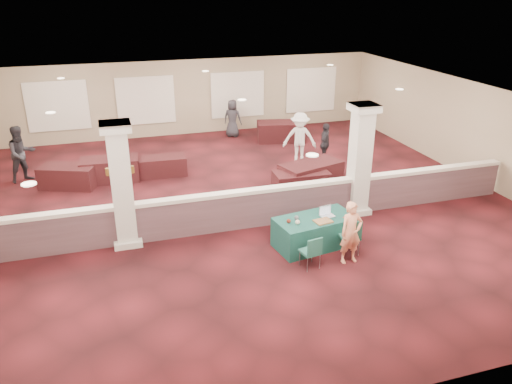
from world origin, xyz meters
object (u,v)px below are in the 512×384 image
object	(u,v)px
conf_chair_side	(312,250)
far_table_front_center	(301,182)
far_table_front_left	(69,176)
far_table_back_left	(110,169)
attendee_c	(325,144)
conf_chair_main	(351,234)
attendee_b	(300,138)
attendee_d	(232,118)
far_table_front_right	(311,175)
far_table_back_right	(281,131)
near_table	(315,232)
woman	(351,233)
far_table_back_center	(163,166)
attendee_a	(22,154)

from	to	relation	value
conf_chair_side	far_table_front_center	distance (m)	4.55
far_table_front_left	far_table_back_left	bearing A→B (deg)	8.66
far_table_front_left	attendee_c	distance (m)	8.91
conf_chair_main	far_table_front_center	world-z (taller)	conf_chair_main
conf_chair_side	far_table_front_left	size ratio (longest dim) A/B	0.47
conf_chair_side	far_table_back_left	distance (m)	8.39
attendee_b	attendee_d	bearing A→B (deg)	133.94
far_table_front_center	far_table_back_left	size ratio (longest dim) A/B	0.91
conf_chair_main	far_table_front_right	size ratio (longest dim) A/B	0.47
far_table_back_right	conf_chair_side	bearing A→B (deg)	-105.68
far_table_front_right	far_table_back_right	distance (m)	5.14
far_table_front_center	near_table	bearing A→B (deg)	-106.04
attendee_d	far_table_front_left	bearing A→B (deg)	63.58
woman	far_table_back_right	bearing A→B (deg)	76.54
woman	far_table_front_left	distance (m)	9.62
near_table	far_table_front_left	xyz separation A→B (m)	(-6.12, 6.00, -0.03)
woman	far_table_front_center	size ratio (longest dim) A/B	0.89
far_table_front_right	attendee_c	world-z (taller)	attendee_c
far_table_front_center	far_table_back_center	size ratio (longest dim) A/B	1.08
far_table_front_center	woman	bearing A→B (deg)	-96.18
attendee_c	near_table	bearing A→B (deg)	-168.38
conf_chair_main	attendee_c	world-z (taller)	attendee_c
far_table_back_center	attendee_b	distance (m)	5.04
woman	attendee_b	size ratio (longest dim) A/B	0.82
far_table_front_right	woman	bearing A→B (deg)	-101.61
far_table_front_right	far_table_back_right	xyz separation A→B (m)	(0.79, 5.08, -0.01)
near_table	far_table_front_left	world-z (taller)	near_table
far_table_back_right	attendee_b	xyz separation A→B (m)	(-0.29, -2.78, 0.54)
attendee_b	conf_chair_main	bearing A→B (deg)	-77.66
far_table_front_center	attendee_b	xyz separation A→B (m)	(1.00, 2.70, 0.59)
near_table	woman	bearing A→B (deg)	-72.37
woman	far_table_back_center	distance (m)	8.01
woman	far_table_back_left	size ratio (longest dim) A/B	0.82
far_table_front_left	attendee_b	bearing A→B (deg)	0.00
far_table_front_right	far_table_back_right	size ratio (longest dim) A/B	1.01
attendee_c	conf_chair_main	bearing A→B (deg)	-160.73
conf_chair_main	far_table_front_left	distance (m)	9.50
far_table_back_left	far_table_back_right	bearing A→B (deg)	20.15
far_table_front_left	far_table_front_center	xyz separation A→B (m)	(7.07, -2.70, -0.01)
conf_chair_main	far_table_back_center	distance (m)	7.81
near_table	woman	distance (m)	1.16
conf_chair_side	attendee_b	size ratio (longest dim) A/B	0.44
far_table_back_right	attendee_b	world-z (taller)	attendee_b
attendee_a	attendee_b	bearing A→B (deg)	-37.37
attendee_b	far_table_back_center	bearing A→B (deg)	-158.91
attendee_c	far_table_back_center	bearing A→B (deg)	121.95
attendee_b	attendee_c	distance (m)	0.94
conf_chair_side	far_table_front_right	world-z (taller)	conf_chair_side
attendee_b	attendee_d	xyz separation A→B (m)	(-1.50, 4.00, -0.14)
attendee_c	attendee_a	bearing A→B (deg)	120.22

